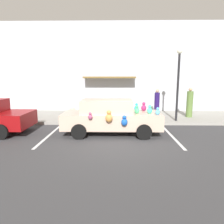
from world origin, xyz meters
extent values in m
plane|color=#38383A|center=(0.00, 0.00, 0.00)|extent=(60.00, 60.00, 0.00)
cube|color=gray|center=(0.00, 5.00, 0.07)|extent=(24.00, 4.00, 0.15)
cube|color=#B2B7C1|center=(0.00, 7.15, 3.20)|extent=(24.00, 0.30, 6.40)
cube|color=brown|center=(-0.52, 6.60, 2.55)|extent=(3.60, 1.10, 0.12)
cube|color=silver|center=(2.38, 1.00, 0.00)|extent=(0.12, 3.60, 0.01)
cube|color=silver|center=(-3.04, 1.00, 0.00)|extent=(0.12, 3.60, 0.01)
cube|color=#C9AC97|center=(-0.27, 1.33, 0.64)|extent=(4.35, 1.71, 0.68)
cube|color=#C9AC97|center=(-0.48, 1.33, 1.26)|extent=(2.26, 1.50, 0.56)
cylinder|color=black|center=(1.08, 2.18, 0.32)|extent=(0.64, 0.22, 0.64)
cylinder|color=black|center=(1.08, 0.47, 0.32)|extent=(0.64, 0.22, 0.64)
cylinder|color=black|center=(-1.61, 2.18, 0.32)|extent=(0.64, 0.22, 0.64)
cylinder|color=black|center=(-1.61, 0.47, 0.32)|extent=(0.64, 0.22, 0.64)
ellipsoid|color=#9B2359|center=(1.23, 1.77, 1.13)|extent=(0.24, 0.20, 0.29)
sphere|color=#9B2359|center=(1.23, 1.77, 1.33)|extent=(0.15, 0.15, 0.15)
ellipsoid|color=teal|center=(-1.58, 0.91, 1.11)|extent=(0.21, 0.17, 0.25)
sphere|color=teal|center=(-1.58, 0.91, 1.28)|extent=(0.13, 0.13, 0.13)
ellipsoid|color=#48D87D|center=(0.84, 1.09, 1.11)|extent=(0.21, 0.17, 0.25)
sphere|color=#48D87D|center=(0.84, 1.09, 1.28)|extent=(0.13, 0.13, 0.13)
ellipsoid|color=blue|center=(0.26, 0.37, 0.75)|extent=(0.26, 0.21, 0.30)
sphere|color=blue|center=(0.26, 0.37, 0.96)|extent=(0.16, 0.16, 0.16)
ellipsoid|color=#A3466D|center=(-1.12, 0.40, 0.95)|extent=(0.18, 0.15, 0.21)
sphere|color=#A3466D|center=(-1.12, 0.40, 1.10)|extent=(0.11, 0.11, 0.11)
ellipsoid|color=#57A9DE|center=(1.67, 0.76, 1.10)|extent=(0.19, 0.15, 0.22)
sphere|color=#57A9DE|center=(1.67, 0.76, 1.25)|extent=(0.12, 0.12, 0.12)
ellipsoid|color=#577EE5|center=(0.43, 1.52, 1.08)|extent=(0.16, 0.13, 0.19)
sphere|color=#577EE5|center=(0.43, 1.52, 1.21)|extent=(0.10, 0.10, 0.10)
ellipsoid|color=#2FB6B4|center=(-1.40, 1.30, 1.11)|extent=(0.21, 0.17, 0.24)
sphere|color=#2FB6B4|center=(-1.40, 1.30, 1.27)|extent=(0.13, 0.13, 0.13)
ellipsoid|color=#CD8B42|center=(-0.36, 0.36, 0.92)|extent=(0.28, 0.23, 0.34)
sphere|color=#CD8B42|center=(-0.36, 0.36, 1.15)|extent=(0.18, 0.18, 0.18)
ellipsoid|color=#1FB9CB|center=(0.91, 1.93, 1.10)|extent=(0.20, 0.16, 0.24)
sphere|color=#1FB9CB|center=(0.91, 1.93, 1.26)|extent=(0.13, 0.13, 0.13)
ellipsoid|color=#44F2AD|center=(1.39, 1.06, 1.11)|extent=(0.22, 0.18, 0.26)
sphere|color=#44F2AD|center=(1.39, 1.06, 1.29)|extent=(0.14, 0.14, 0.14)
cylinder|color=black|center=(-4.84, 2.22, 0.32)|extent=(0.64, 0.22, 0.64)
cylinder|color=black|center=(-4.84, 0.39, 0.32)|extent=(0.64, 0.22, 0.64)
ellipsoid|color=beige|center=(-2.60, 3.89, 0.37)|extent=(0.36, 0.30, 0.45)
sphere|color=beige|center=(-2.60, 3.89, 0.69)|extent=(0.25, 0.25, 0.25)
sphere|color=beige|center=(-2.69, 3.89, 0.78)|extent=(0.10, 0.10, 0.10)
sphere|color=beige|center=(-2.51, 3.89, 0.78)|extent=(0.10, 0.10, 0.10)
cylinder|color=black|center=(3.29, 3.50, 1.96)|extent=(0.12, 0.12, 3.62)
sphere|color=#EAEACC|center=(3.29, 3.50, 3.91)|extent=(0.28, 0.28, 0.28)
cylinder|color=#231351|center=(2.52, 5.07, 0.88)|extent=(0.32, 0.32, 1.45)
sphere|color=tan|center=(2.52, 5.07, 1.72)|extent=(0.22, 0.22, 0.22)
cylinder|color=#597738|center=(4.42, 4.63, 0.94)|extent=(0.37, 0.37, 1.57)
sphere|color=tan|center=(4.42, 4.63, 1.83)|extent=(0.22, 0.22, 0.22)
camera|label=1|loc=(-0.09, -7.55, 2.52)|focal=32.13mm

